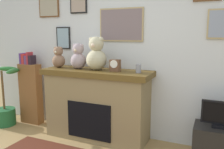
{
  "coord_description": "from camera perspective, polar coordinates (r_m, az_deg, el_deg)",
  "views": [
    {
      "loc": [
        1.27,
        -1.37,
        1.57
      ],
      "look_at": [
        -0.07,
        1.68,
        0.99
      ],
      "focal_mm": 37.79,
      "sensor_mm": 36.0,
      "label": 1
    }
  ],
  "objects": [
    {
      "name": "back_wall",
      "position": [
        3.62,
        3.12,
        5.59
      ],
      "size": [
        5.2,
        0.15,
        2.6
      ],
      "color": "silver",
      "rests_on": "ground_plane"
    },
    {
      "name": "fireplace",
      "position": [
        3.59,
        -3.61,
        -7.06
      ],
      "size": [
        1.65,
        0.59,
        1.05
      ],
      "color": "olive",
      "rests_on": "ground_plane"
    },
    {
      "name": "bookshelf",
      "position": [
        4.4,
        -19.09,
        -3.86
      ],
      "size": [
        0.39,
        0.16,
        1.27
      ],
      "color": "brown",
      "rests_on": "ground_plane"
    },
    {
      "name": "potted_plant",
      "position": [
        4.53,
        -24.55,
        -7.32
      ],
      "size": [
        0.61,
        0.61,
        1.0
      ],
      "color": "#1E592D",
      "rests_on": "ground_plane"
    },
    {
      "name": "tv_stand",
      "position": [
        3.3,
        24.49,
        -15.18
      ],
      "size": [
        0.61,
        0.4,
        0.45
      ],
      "primitive_type": "cube",
      "color": "black",
      "rests_on": "ground_plane"
    },
    {
      "name": "television",
      "position": [
        3.17,
        24.97,
        -8.99
      ],
      "size": [
        0.47,
        0.14,
        0.33
      ],
      "color": "black",
      "rests_on": "tv_stand"
    },
    {
      "name": "candle_jar",
      "position": [
        3.21,
        6.42,
        1.43
      ],
      "size": [
        0.08,
        0.08,
        0.12
      ],
      "primitive_type": "cylinder",
      "color": "gray",
      "rests_on": "fireplace"
    },
    {
      "name": "mantel_clock",
      "position": [
        3.32,
        0.76,
        2.21
      ],
      "size": [
        0.14,
        0.1,
        0.17
      ],
      "color": "brown",
      "rests_on": "fireplace"
    },
    {
      "name": "teddy_bear_brown",
      "position": [
        3.8,
        -12.81,
        3.89
      ],
      "size": [
        0.2,
        0.2,
        0.33
      ],
      "color": "#826048",
      "rests_on": "fireplace"
    },
    {
      "name": "teddy_bear_tan",
      "position": [
        3.59,
        -8.16,
        4.1
      ],
      "size": [
        0.24,
        0.24,
        0.38
      ],
      "color": "#A08B91",
      "rests_on": "fireplace"
    },
    {
      "name": "teddy_bear_grey",
      "position": [
        3.43,
        -3.8,
        4.7
      ],
      "size": [
        0.3,
        0.3,
        0.49
      ],
      "color": "#BBB28E",
      "rests_on": "fireplace"
    }
  ]
}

